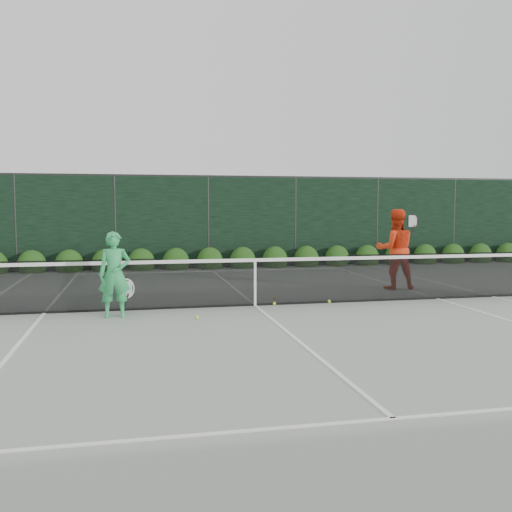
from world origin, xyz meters
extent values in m
plane|color=gray|center=(0.00, 0.00, 0.00)|extent=(80.00, 80.00, 0.00)
cube|color=black|center=(-4.20, 0.00, 0.51)|extent=(4.40, 0.01, 1.02)
cube|color=black|center=(0.00, 0.00, 0.48)|extent=(4.00, 0.01, 0.96)
cube|color=black|center=(4.20, 0.00, 0.51)|extent=(4.40, 0.01, 1.02)
cube|color=white|center=(0.00, 0.00, 0.94)|extent=(12.80, 0.03, 0.07)
cube|color=black|center=(0.00, 0.00, 0.02)|extent=(12.80, 0.02, 0.04)
cube|color=white|center=(0.00, 0.00, 0.46)|extent=(0.05, 0.03, 0.91)
imported|color=#31AA5B|center=(-2.77, -0.60, 0.79)|extent=(0.58, 0.38, 1.58)
torus|color=silver|center=(-2.57, -0.50, 0.51)|extent=(0.30, 0.04, 0.30)
cylinder|color=black|center=(-2.57, -0.50, 0.27)|extent=(0.10, 0.03, 0.30)
imported|color=red|center=(3.88, 1.63, 0.98)|extent=(1.07, 0.90, 1.97)
torus|color=black|center=(4.23, 1.43, 1.68)|extent=(0.30, 0.07, 0.30)
cylinder|color=black|center=(4.23, 1.43, 1.44)|extent=(0.10, 0.03, 0.30)
cube|color=white|center=(5.49, 0.00, 0.01)|extent=(0.06, 23.77, 0.01)
cube|color=white|center=(-4.12, 0.00, 0.01)|extent=(0.06, 23.77, 0.01)
cube|color=white|center=(4.12, 0.00, 0.01)|extent=(0.06, 23.77, 0.01)
cube|color=white|center=(0.00, 11.88, 0.01)|extent=(11.03, 0.06, 0.01)
cube|color=white|center=(0.00, 6.40, 0.01)|extent=(8.23, 0.06, 0.01)
cube|color=white|center=(0.00, -6.40, 0.01)|extent=(8.23, 0.06, 0.01)
cube|color=white|center=(0.00, 0.00, 0.01)|extent=(0.06, 12.80, 0.01)
cube|color=black|center=(0.00, 7.50, 1.50)|extent=(32.00, 0.06, 3.00)
cube|color=#262826|center=(0.00, 7.50, 3.03)|extent=(32.00, 0.06, 0.06)
cylinder|color=#262826|center=(-6.00, 7.50, 1.50)|extent=(0.08, 0.08, 3.00)
cylinder|color=#262826|center=(-3.00, 7.50, 1.50)|extent=(0.08, 0.08, 3.00)
cylinder|color=#262826|center=(0.00, 7.50, 1.50)|extent=(0.08, 0.08, 3.00)
cylinder|color=#262826|center=(3.00, 7.50, 1.50)|extent=(0.08, 0.08, 3.00)
cylinder|color=#262826|center=(6.00, 7.50, 1.50)|extent=(0.08, 0.08, 3.00)
cylinder|color=#262826|center=(9.00, 7.50, 1.50)|extent=(0.08, 0.08, 3.00)
ellipsoid|color=#13370F|center=(-5.50, 7.15, 0.23)|extent=(0.86, 0.65, 0.94)
ellipsoid|color=#13370F|center=(-4.40, 7.15, 0.23)|extent=(0.86, 0.65, 0.94)
ellipsoid|color=#13370F|center=(-3.30, 7.15, 0.23)|extent=(0.86, 0.65, 0.94)
ellipsoid|color=#13370F|center=(-2.20, 7.15, 0.23)|extent=(0.86, 0.65, 0.94)
ellipsoid|color=#13370F|center=(-1.10, 7.15, 0.23)|extent=(0.86, 0.65, 0.94)
ellipsoid|color=#13370F|center=(0.00, 7.15, 0.23)|extent=(0.86, 0.65, 0.94)
ellipsoid|color=#13370F|center=(1.10, 7.15, 0.23)|extent=(0.86, 0.65, 0.94)
ellipsoid|color=#13370F|center=(2.20, 7.15, 0.23)|extent=(0.86, 0.65, 0.94)
ellipsoid|color=#13370F|center=(3.30, 7.15, 0.23)|extent=(0.86, 0.65, 0.94)
ellipsoid|color=#13370F|center=(4.40, 7.15, 0.23)|extent=(0.86, 0.65, 0.94)
ellipsoid|color=#13370F|center=(5.50, 7.15, 0.23)|extent=(0.86, 0.65, 0.94)
ellipsoid|color=#13370F|center=(6.60, 7.15, 0.23)|extent=(0.86, 0.65, 0.94)
ellipsoid|color=#13370F|center=(7.70, 7.15, 0.23)|extent=(0.86, 0.65, 0.94)
ellipsoid|color=#13370F|center=(8.80, 7.15, 0.23)|extent=(0.86, 0.65, 0.94)
ellipsoid|color=#13370F|center=(9.90, 7.15, 0.23)|extent=(0.86, 0.65, 0.94)
ellipsoid|color=#13370F|center=(11.00, 7.15, 0.23)|extent=(0.86, 0.65, 0.94)
sphere|color=#DDEF35|center=(0.41, -0.01, 0.03)|extent=(0.07, 0.07, 0.07)
sphere|color=#DDEF35|center=(1.60, -0.01, 0.03)|extent=(0.07, 0.07, 0.07)
sphere|color=#DDEF35|center=(0.58, 0.71, 0.03)|extent=(0.07, 0.07, 0.07)
sphere|color=#DDEF35|center=(-1.32, -1.15, 0.03)|extent=(0.07, 0.07, 0.07)
camera|label=1|loc=(-2.40, -11.32, 2.04)|focal=40.00mm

